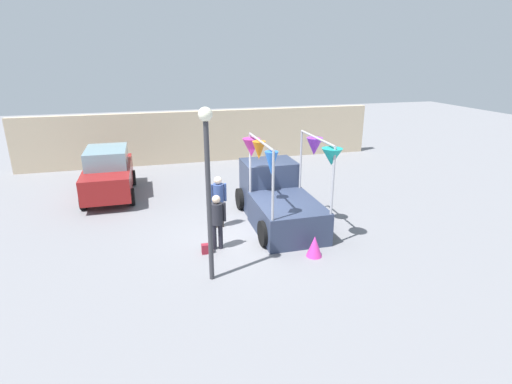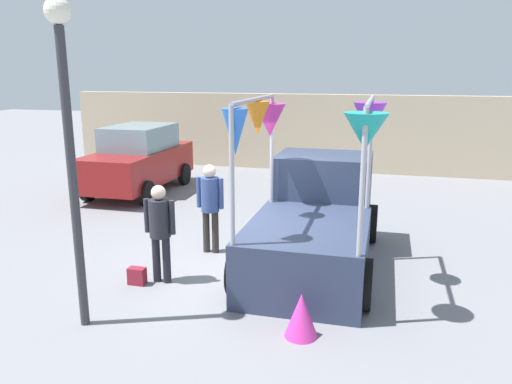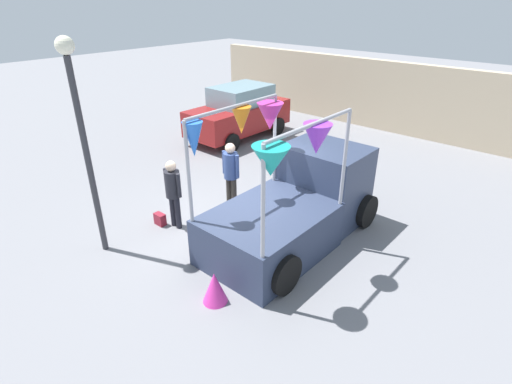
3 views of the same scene
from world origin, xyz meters
The scene contains 9 objects.
ground_plane centered at (0.00, 0.00, 0.00)m, with size 60.00×60.00×0.00m, color slate.
vendor_truck centered at (1.18, 0.66, 0.87)m, with size 2.42×4.08×2.98m.
parked_car centered at (-4.40, 4.69, 0.94)m, with size 1.88×4.00×1.88m.
person_customer centered at (-1.12, -0.91, 0.98)m, with size 0.53×0.34×1.63m.
person_vendor centered at (-0.80, 0.59, 1.03)m, with size 0.53×0.34×1.70m.
handbag centered at (-1.47, -1.11, 0.14)m, with size 0.28×0.16×0.28m, color maroon.
street_lamp centered at (-1.54, -2.48, 2.73)m, with size 0.32×0.32×4.23m.
brick_boundary_wall centered at (0.00, 9.15, 1.30)m, with size 18.00×0.36×2.60m, color tan.
folded_kite_bundle_magenta centered at (1.38, -2.06, 0.30)m, with size 0.44×0.44×0.60m, color #D83399.
Camera 3 is at (5.49, -5.65, 4.86)m, focal length 28.00 mm.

